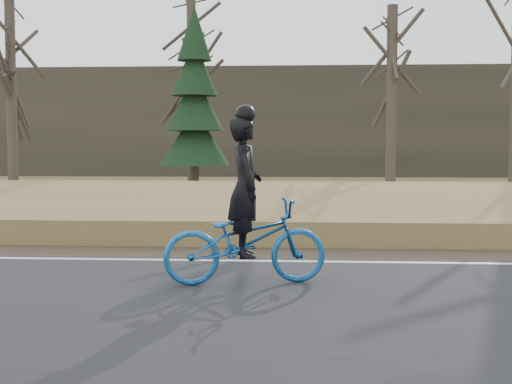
{
  "coord_description": "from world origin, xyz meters",
  "views": [
    {
      "loc": [
        -3.25,
        -10.55,
        1.87
      ],
      "look_at": [
        -4.0,
        0.5,
        1.1
      ],
      "focal_mm": 50.0,
      "sensor_mm": 36.0,
      "label": 1
    }
  ],
  "objects": [
    {
      "name": "bare_tree_far_left",
      "position": [
        -13.68,
        14.33,
        3.47
      ],
      "size": [
        0.36,
        0.36,
        6.94
      ],
      "primitive_type": "cylinder",
      "color": "#453B33",
      "rests_on": "ground"
    },
    {
      "name": "treeline_backdrop",
      "position": [
        0.0,
        30.0,
        3.0
      ],
      "size": [
        120.0,
        4.0,
        6.0
      ],
      "primitive_type": "cube",
      "color": "#383328",
      "rests_on": "ground"
    },
    {
      "name": "shoulder",
      "position": [
        0.0,
        1.2,
        0.02
      ],
      "size": [
        120.0,
        1.6,
        0.04
      ],
      "primitive_type": "cube",
      "color": "#473A2B",
      "rests_on": "ground"
    },
    {
      "name": "bare_tree_near_left",
      "position": [
        -0.37,
        13.47,
        3.19
      ],
      "size": [
        0.36,
        0.36,
        6.39
      ],
      "primitive_type": "cylinder",
      "color": "#453B33",
      "rests_on": "ground"
    },
    {
      "name": "cyclist",
      "position": [
        -4.0,
        -1.54,
        0.78
      ],
      "size": [
        2.2,
        1.18,
        2.29
      ],
      "rotation": [
        0.0,
        0.0,
        1.8
      ],
      "color": "#165699",
      "rests_on": "road"
    },
    {
      "name": "railroad",
      "position": [
        0.0,
        8.0,
        0.53
      ],
      "size": [
        120.0,
        2.4,
        0.29
      ],
      "color": "black",
      "rests_on": "ballast"
    },
    {
      "name": "ballast",
      "position": [
        0.0,
        8.0,
        0.23
      ],
      "size": [
        120.0,
        3.0,
        0.45
      ],
      "primitive_type": "cube",
      "color": "slate",
      "rests_on": "ground"
    },
    {
      "name": "embankment",
      "position": [
        0.0,
        4.2,
        0.22
      ],
      "size": [
        120.0,
        5.0,
        0.44
      ],
      "primitive_type": "cube",
      "color": "olive",
      "rests_on": "ground"
    },
    {
      "name": "conifer",
      "position": [
        -7.25,
        15.31,
        3.24
      ],
      "size": [
        2.6,
        2.6,
        6.84
      ],
      "color": "#453B33",
      "rests_on": "ground"
    },
    {
      "name": "bare_tree_left",
      "position": [
        -7.69,
        17.44,
        4.12
      ],
      "size": [
        0.36,
        0.36,
        8.23
      ],
      "primitive_type": "cylinder",
      "color": "#453B33",
      "rests_on": "ground"
    }
  ]
}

